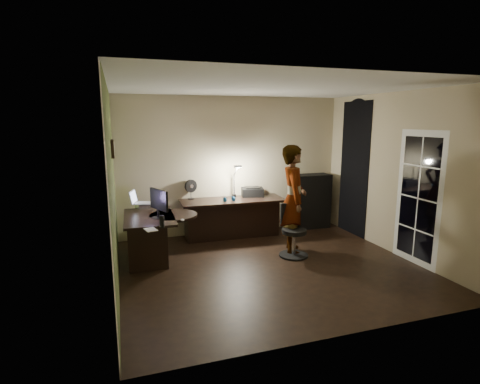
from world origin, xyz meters
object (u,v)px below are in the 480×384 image
object	(u,v)px
desk_left	(150,238)
cabinet	(311,201)
person	(293,199)
desk_right	(233,218)
office_chair	(294,231)
monitor	(158,208)

from	to	relation	value
desk_left	cabinet	xyz separation A→B (m)	(3.40, 0.89, 0.20)
desk_left	person	distance (m)	2.46
desk_right	cabinet	size ratio (longest dim) A/B	1.76
desk_left	office_chair	world-z (taller)	office_chair
cabinet	monitor	distance (m)	3.44
cabinet	monitor	world-z (taller)	cabinet
person	cabinet	bearing A→B (deg)	-21.08
cabinet	person	world-z (taller)	person
desk_right	person	world-z (taller)	person
desk_left	cabinet	size ratio (longest dim) A/B	1.12
monitor	office_chair	world-z (taller)	monitor
cabinet	desk_right	bearing A→B (deg)	-174.88
desk_right	desk_left	bearing A→B (deg)	-154.13
cabinet	person	bearing A→B (deg)	-129.53
desk_left	desk_right	distance (m)	1.79
office_chair	person	bearing A→B (deg)	77.10
desk_left	cabinet	world-z (taller)	cabinet
office_chair	person	world-z (taller)	person
desk_right	monitor	size ratio (longest dim) A/B	3.94
monitor	office_chair	xyz separation A→B (m)	(2.16, -0.46, -0.45)
desk_right	cabinet	bearing A→B (deg)	6.40
desk_right	monitor	xyz separation A→B (m)	(-1.49, -0.87, 0.51)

